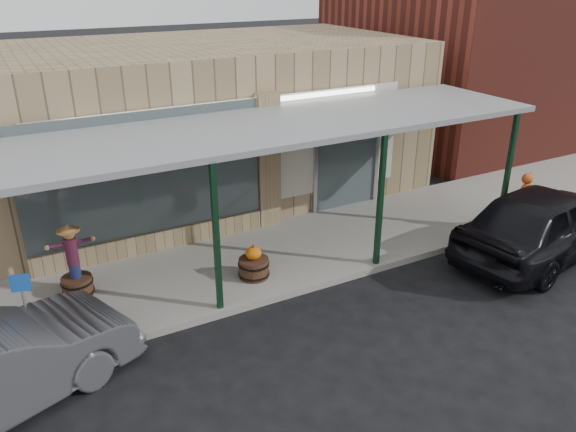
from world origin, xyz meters
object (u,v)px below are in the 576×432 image
parked_sedan (545,222)px  barrel_scarecrow (75,272)px  handicap_sign (25,303)px  barrel_pumpkin (254,266)px

parked_sedan → barrel_scarecrow: bearing=63.1°
handicap_sign → parked_sedan: (10.43, -1.50, -0.24)m
handicap_sign → barrel_scarecrow: bearing=68.9°
handicap_sign → parked_sedan: 10.54m
barrel_scarecrow → barrel_pumpkin: bearing=-0.6°
barrel_scarecrow → parked_sedan: parked_sedan is taller
barrel_scarecrow → parked_sedan: bearing=-1.2°
barrel_scarecrow → handicap_sign: 1.81m
barrel_pumpkin → handicap_sign: 4.32m
barrel_scarecrow → barrel_pumpkin: barrel_scarecrow is taller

